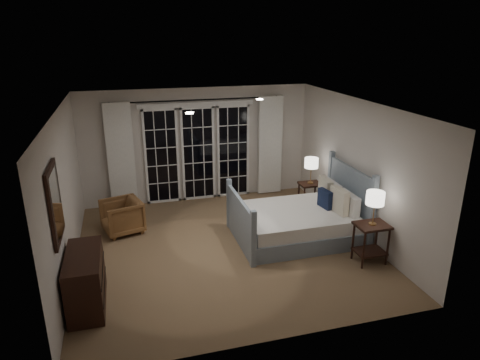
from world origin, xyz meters
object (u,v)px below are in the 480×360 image
object	(u,v)px
nightstand_left	(371,237)
lamp_right	(311,163)
armchair	(122,216)
dresser	(86,280)
bed	(299,221)
nightstand_right	(310,192)
lamp_left	(375,199)

from	to	relation	value
nightstand_left	lamp_right	distance (m)	2.40
nightstand_left	armchair	world-z (taller)	nightstand_left
nightstand_left	dresser	xyz separation A→B (m)	(-4.41, -0.01, -0.06)
bed	armchair	world-z (taller)	bed
nightstand_left	lamp_right	size ratio (longest dim) A/B	1.23
bed	dresser	world-z (taller)	bed
nightstand_right	armchair	size ratio (longest dim) A/B	0.84
nightstand_left	nightstand_right	distance (m)	2.33
nightstand_right	lamp_right	world-z (taller)	lamp_right
nightstand_right	lamp_right	size ratio (longest dim) A/B	1.07
nightstand_left	armchair	distance (m)	4.50
lamp_right	nightstand_right	bearing A→B (deg)	-90.00
armchair	dresser	size ratio (longest dim) A/B	0.64
bed	armchair	size ratio (longest dim) A/B	3.10
lamp_left	armchair	distance (m)	4.57
nightstand_left	lamp_right	xyz separation A→B (m)	(-0.03, 2.32, 0.58)
nightstand_left	armchair	bearing A→B (deg)	150.16
bed	dresser	xyz separation A→B (m)	(-3.65, -1.16, 0.07)
lamp_right	armchair	distance (m)	3.94
lamp_left	bed	bearing A→B (deg)	123.53
nightstand_right	dresser	world-z (taller)	dresser
nightstand_left	nightstand_right	size ratio (longest dim) A/B	1.15
bed	lamp_right	size ratio (longest dim) A/B	3.96
lamp_right	armchair	bearing A→B (deg)	-178.72
bed	lamp_left	xyz separation A→B (m)	(0.76, -1.15, 0.80)
bed	dresser	size ratio (longest dim) A/B	1.97
nightstand_right	lamp_right	xyz separation A→B (m)	(0.00, 0.00, 0.64)
lamp_left	armchair	size ratio (longest dim) A/B	0.80
bed	lamp_left	world-z (taller)	bed
lamp_right	armchair	xyz separation A→B (m)	(-3.87, -0.09, -0.71)
nightstand_left	dresser	size ratio (longest dim) A/B	0.61
bed	lamp_left	distance (m)	1.60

